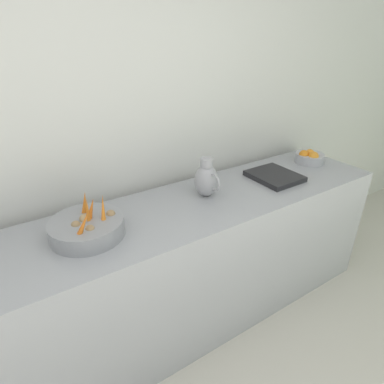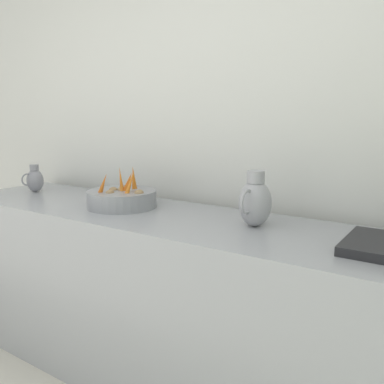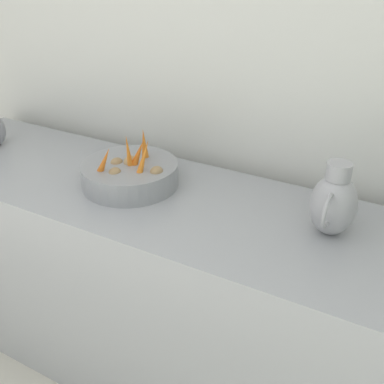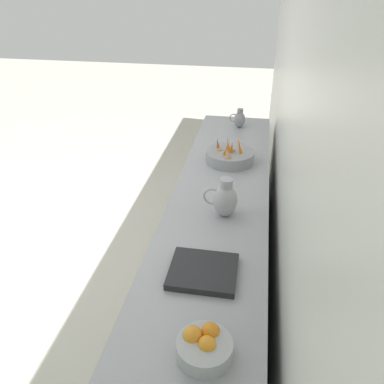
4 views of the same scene
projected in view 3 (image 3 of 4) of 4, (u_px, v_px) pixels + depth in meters
The scene contains 3 objects.
prep_counter at pixel (233, 316), 1.84m from camera, with size 0.66×3.12×0.92m, color #9EA0A5.
vegetable_colander at pixel (130, 173), 1.81m from camera, with size 0.38×0.38×0.22m.
metal_pitcher_tall at pixel (333, 203), 1.48m from camera, with size 0.21×0.15×0.25m.
Camera 3 is at (-0.22, 0.77, 1.77)m, focal length 43.17 mm.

